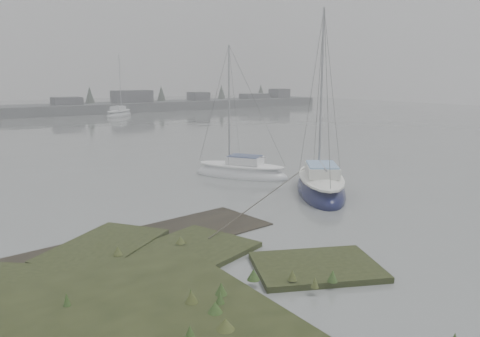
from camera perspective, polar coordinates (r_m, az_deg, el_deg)
name	(u,v)px	position (r m, az deg, el deg)	size (l,w,h in m)	color
ground	(46,145)	(40.87, -22.56, 2.64)	(160.00, 160.00, 0.00)	slate
far_shoreline	(169,104)	(79.89, -8.64, 7.74)	(60.00, 8.00, 4.15)	#4C4F51
sailboat_main	(321,187)	(22.65, 9.79, -2.19)	(5.70, 6.53, 9.27)	black
sailboat_white	(241,172)	(25.90, 0.14, -0.46)	(4.40, 5.55, 7.67)	white
sailboat_far_b	(119,114)	(67.68, -14.53, 6.43)	(6.08, 6.10, 9.15)	#AAAEB3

